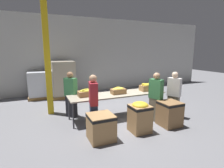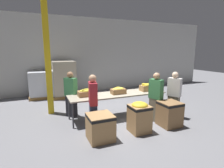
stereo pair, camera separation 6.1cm
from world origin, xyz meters
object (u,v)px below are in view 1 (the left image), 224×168
volunteer_0 (71,95)px  support_pillar (47,58)px  banana_box_1 (118,90)px  volunteer_1 (93,103)px  donation_bin_0 (101,126)px  pallet_stack_1 (58,84)px  pallet_stack_2 (38,85)px  sorting_table (118,95)px  pallet_stack_0 (63,80)px  banana_box_0 (86,93)px  volunteer_3 (174,95)px  volunteer_2 (156,97)px  donation_bin_1 (140,116)px  donation_bin_2 (170,113)px  banana_box_2 (146,87)px

volunteer_0 → support_pillar: (-0.64, 0.63, 1.22)m
banana_box_1 → volunteer_1: size_ratio=0.30×
donation_bin_0 → support_pillar: size_ratio=0.17×
donation_bin_0 → pallet_stack_1: pallet_stack_1 is taller
volunteer_0 → pallet_stack_2: bearing=159.8°
sorting_table → volunteer_1: volunteer_1 is taller
banana_box_1 → pallet_stack_0: (-1.33, 3.46, -0.06)m
support_pillar → banana_box_0: bearing=-48.4°
banana_box_0 → support_pillar: size_ratio=0.12×
banana_box_1 → volunteer_3: volunteer_3 is taller
volunteer_2 → donation_bin_0: volunteer_2 is taller
sorting_table → donation_bin_0: bearing=-129.8°
volunteer_3 → pallet_stack_2: (-4.23, 4.41, -0.15)m
volunteer_2 → donation_bin_1: bearing=99.7°
banana_box_0 → volunteer_2: 2.23m
support_pillar → pallet_stack_2: 2.78m
sorting_table → volunteer_2: volunteer_2 is taller
banana_box_0 → pallet_stack_1: bearing=98.6°
volunteer_1 → pallet_stack_0: (-0.26, 4.10, 0.07)m
volunteer_3 → donation_bin_2: (-0.60, -0.51, -0.38)m
volunteer_1 → donation_bin_0: volunteer_1 is taller
pallet_stack_2 → donation_bin_2: bearing=-53.6°
volunteer_1 → volunteer_3: volunteer_1 is taller
pallet_stack_0 → pallet_stack_1: bearing=169.9°
banana_box_2 → volunteer_3: (0.60, -0.76, -0.18)m
volunteer_1 → donation_bin_2: 2.32m
sorting_table → support_pillar: size_ratio=0.83×
banana_box_1 → support_pillar: bearing=149.3°
banana_box_1 → donation_bin_2: size_ratio=0.65×
sorting_table → volunteer_3: 1.90m
sorting_table → pallet_stack_1: pallet_stack_1 is taller
donation_bin_1 → sorting_table: bearing=93.3°
pallet_stack_1 → sorting_table: bearing=-65.3°
volunteer_2 → donation_bin_1: volunteer_2 is taller
donation_bin_0 → support_pillar: support_pillar is taller
banana_box_0 → donation_bin_1: size_ratio=0.57×
volunteer_0 → donation_bin_0: bearing=-27.2°
donation_bin_0 → volunteer_0: bearing=101.8°
volunteer_3 → volunteer_2: bearing=66.2°
volunteer_2 → support_pillar: size_ratio=0.39×
volunteer_1 → donation_bin_1: size_ratio=1.85×
volunteer_0 → pallet_stack_1: size_ratio=1.17×
sorting_table → support_pillar: (-2.12, 1.24, 1.23)m
volunteer_1 → donation_bin_1: (1.14, -0.63, -0.34)m
volunteer_1 → volunteer_3: (2.80, -0.12, -0.02)m
banana_box_1 → sorting_table: bearing=110.6°
volunteer_0 → volunteer_3: size_ratio=1.00×
banana_box_0 → volunteer_1: 0.75m
banana_box_2 → donation_bin_1: size_ratio=0.52×
banana_box_0 → donation_bin_2: banana_box_0 is taller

